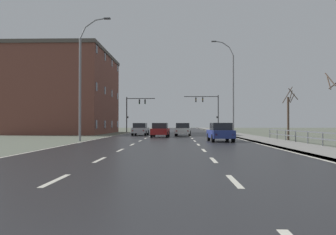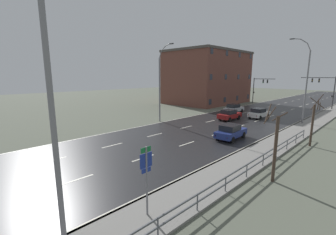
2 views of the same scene
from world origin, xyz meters
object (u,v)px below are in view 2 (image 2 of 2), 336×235
Objects in this scene: car_near_right at (229,115)px; brick_building at (208,77)px; street_lamp_foreground at (49,99)px; car_far_left at (259,113)px; traffic_signal_right at (325,87)px; car_mid_centre at (234,108)px; highway_sign at (146,173)px; traffic_signal_left at (259,86)px; street_lamp_left_bank at (160,85)px; car_far_right at (231,132)px; street_lamp_midground at (305,83)px.

brick_building reaches higher than car_near_right.
street_lamp_foreground reaches higher than car_far_left.
traffic_signal_right is 1.54× the size of car_mid_centre.
street_lamp_foreground reaches higher than highway_sign.
car_near_right is at bearing -64.20° from car_mid_centre.
car_near_right is 22.69m from brick_building.
car_near_right and car_mid_centre have the same top height.
street_lamp_foreground is 0.61× the size of brick_building.
traffic_signal_right is at bearing 1.91° from traffic_signal_left.
street_lamp_left_bank reaches higher than highway_sign.
car_far_right is at bearing 105.18° from highway_sign.
traffic_signal_left is at bearing 105.69° from street_lamp_foreground.
street_lamp_left_bank is 2.57× the size of car_far_right.
highway_sign is 0.82× the size of car_far_right.
car_far_left is (-5.91, 31.80, -4.93)m from street_lamp_foreground.
street_lamp_left_bank reaches higher than car_near_right.
traffic_signal_right reaches higher than car_far_left.
brick_building is (-23.76, 11.26, 0.53)m from street_lamp_midground.
car_far_right is at bearing -70.95° from traffic_signal_left.
traffic_signal_right is (13.84, 31.61, -0.78)m from street_lamp_left_bank.
traffic_signal_left is (-14.13, 18.43, -1.47)m from street_lamp_midground.
highway_sign is (0.96, -28.37, -3.43)m from street_lamp_midground.
brick_building is at bearing -143.34° from traffic_signal_left.
highway_sign is at bearing -72.14° from traffic_signal_left.
traffic_signal_right is at bearing 92.38° from highway_sign.
car_near_right is at bearing -107.57° from traffic_signal_right.
car_far_right is 0.22× the size of brick_building.
street_lamp_left_bank is 1.67× the size of traffic_signal_right.
street_lamp_midground reaches higher than traffic_signal_right.
car_far_right and car_near_right have the same top height.
street_lamp_midground is at bearing 74.79° from car_far_right.
brick_building reaches higher than car_mid_centre.
highway_sign is 47.33m from traffic_signal_right.
brick_building reaches higher than traffic_signal_left.
highway_sign is 25.60m from car_near_right.
traffic_signal_left is 1.45× the size of car_far_right.
traffic_signal_left is at bearing 106.51° from car_near_right.
traffic_signal_left is at bearing 101.98° from car_mid_centre.
street_lamp_midground is 23.27m from traffic_signal_left.
car_far_right is 14.02m from car_far_left.
street_lamp_midground is 1.80× the size of traffic_signal_right.
street_lamp_foreground is at bearing -52.15° from street_lamp_left_bank.
car_mid_centre is 5.72m from car_far_left.
car_far_right is (-3.96, 14.60, -1.41)m from highway_sign.
car_near_right is at bearing 107.20° from street_lamp_foreground.
car_mid_centre is (2.85, -16.52, -3.36)m from traffic_signal_left.
street_lamp_foreground is at bearing -88.86° from traffic_signal_right.
street_lamp_midground is at bearing -7.39° from car_mid_centre.
brick_building is (-9.64, -7.17, 2.00)m from traffic_signal_left.
street_lamp_foreground is 2.81× the size of car_far_right.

